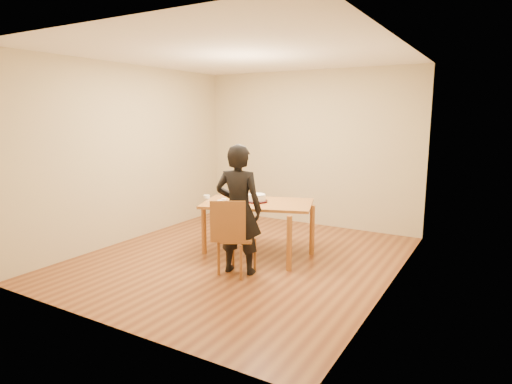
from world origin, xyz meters
The scene contains 16 objects.
room_shell centered at (0.00, 0.34, 1.35)m, with size 4.00×4.50×2.70m.
dining_table centered at (0.12, 0.27, 0.73)m, with size 1.48×0.88×0.04m, color brown.
dining_chair centered at (0.27, -0.51, 0.45)m, with size 0.38×0.38×0.04m, color brown.
cake_plate centered at (0.10, 0.27, 0.76)m, with size 0.30×0.30×0.02m, color #C20C3B.
cake centered at (0.10, 0.27, 0.81)m, with size 0.24×0.24×0.08m, color white.
frosting_dome centered at (0.10, 0.27, 0.86)m, with size 0.24×0.24×0.03m, color white.
frosting_tub centered at (0.10, -0.07, 0.78)m, with size 0.08×0.08×0.07m, color white.
frosting_lid centered at (-0.06, -0.13, 0.75)m, with size 0.11×0.11×0.01m, color #1B4AB0.
frosting_dollop centered at (-0.06, -0.13, 0.77)m, with size 0.04×0.04×0.02m, color white.
ramekin_green centered at (-0.31, -0.04, 0.77)m, with size 0.08×0.08×0.04m, color white.
ramekin_yellow centered at (-0.34, 0.10, 0.77)m, with size 0.07×0.07×0.04m, color white.
ramekin_multi centered at (-0.68, 0.15, 0.77)m, with size 0.09×0.09×0.04m, color white.
candy_box_pink centered at (-0.45, 0.48, 0.76)m, with size 0.12×0.06×0.02m, color #CE3090.
candy_box_green centered at (-0.46, 0.49, 0.78)m, with size 0.14×0.07×0.02m, color green.
spatula centered at (-0.01, -0.10, 0.75)m, with size 0.14×0.01×0.01m, color black.
person centered at (0.27, -0.46, 0.80)m, with size 0.59×0.38×1.60m, color black.
Camera 1 is at (3.02, -4.76, 1.94)m, focal length 30.00 mm.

